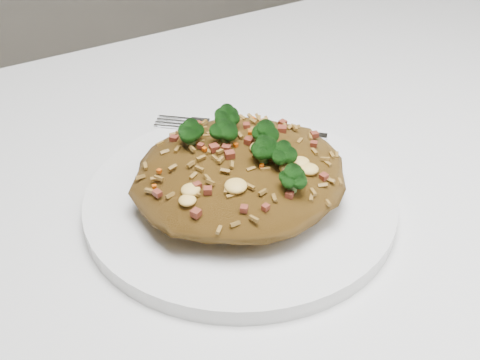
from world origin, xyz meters
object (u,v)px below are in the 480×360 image
object	(u,v)px
dining_table	(196,352)
fork	(249,129)
plate	(240,201)
fried_rice	(240,167)

from	to	relation	value
dining_table	fork	distance (m)	0.21
plate	fork	bearing A→B (deg)	55.95
plate	fork	world-z (taller)	fork
fork	dining_table	bearing A→B (deg)	-94.21
plate	fork	distance (m)	0.10
dining_table	plate	distance (m)	0.13
dining_table	fried_rice	xyz separation A→B (m)	(0.07, 0.05, 0.13)
fork	fried_rice	bearing A→B (deg)	-84.48
dining_table	plate	size ratio (longest dim) A/B	4.71
plate	fried_rice	world-z (taller)	fried_rice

